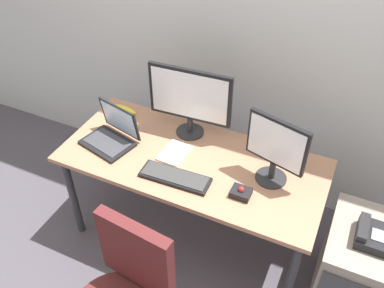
{
  "coord_description": "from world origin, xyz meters",
  "views": [
    {
      "loc": [
        0.77,
        -1.66,
        2.4
      ],
      "look_at": [
        0.0,
        0.0,
        0.85
      ],
      "focal_mm": 38.41,
      "sensor_mm": 36.0,
      "label": 1
    }
  ],
  "objects_px": {
    "banana": "(125,109)",
    "keyboard": "(175,177)",
    "paper_notepad": "(175,153)",
    "coffee_mug": "(272,146)",
    "desk_phone": "(372,235)",
    "laptop": "(112,134)",
    "trackball_mouse": "(241,192)",
    "monitor_side": "(276,148)",
    "file_cabinet": "(357,271)",
    "monitor_main": "(190,98)"
  },
  "relations": [
    {
      "from": "keyboard",
      "to": "coffee_mug",
      "type": "height_order",
      "value": "coffee_mug"
    },
    {
      "from": "file_cabinet",
      "to": "monitor_side",
      "type": "distance_m",
      "value": 0.88
    },
    {
      "from": "trackball_mouse",
      "to": "banana",
      "type": "relative_size",
      "value": 0.58
    },
    {
      "from": "file_cabinet",
      "to": "banana",
      "type": "distance_m",
      "value": 1.78
    },
    {
      "from": "monitor_main",
      "to": "trackball_mouse",
      "type": "relative_size",
      "value": 4.84
    },
    {
      "from": "file_cabinet",
      "to": "laptop",
      "type": "relative_size",
      "value": 1.73
    },
    {
      "from": "trackball_mouse",
      "to": "banana",
      "type": "bearing_deg",
      "value": 157.86
    },
    {
      "from": "file_cabinet",
      "to": "keyboard",
      "type": "height_order",
      "value": "keyboard"
    },
    {
      "from": "monitor_side",
      "to": "laptop",
      "type": "bearing_deg",
      "value": -174.48
    },
    {
      "from": "file_cabinet",
      "to": "laptop",
      "type": "height_order",
      "value": "laptop"
    },
    {
      "from": "file_cabinet",
      "to": "desk_phone",
      "type": "height_order",
      "value": "desk_phone"
    },
    {
      "from": "monitor_side",
      "to": "banana",
      "type": "xyz_separation_m",
      "value": [
        -1.11,
        0.21,
        -0.21
      ]
    },
    {
      "from": "paper_notepad",
      "to": "banana",
      "type": "relative_size",
      "value": 1.09
    },
    {
      "from": "coffee_mug",
      "to": "desk_phone",
      "type": "bearing_deg",
      "value": -27.12
    },
    {
      "from": "banana",
      "to": "keyboard",
      "type": "bearing_deg",
      "value": -35.88
    },
    {
      "from": "paper_notepad",
      "to": "monitor_main",
      "type": "bearing_deg",
      "value": 90.53
    },
    {
      "from": "monitor_side",
      "to": "monitor_main",
      "type": "bearing_deg",
      "value": 162.57
    },
    {
      "from": "trackball_mouse",
      "to": "coffee_mug",
      "type": "xyz_separation_m",
      "value": [
        0.05,
        0.42,
        0.03
      ]
    },
    {
      "from": "banana",
      "to": "trackball_mouse",
      "type": "bearing_deg",
      "value": -22.14
    },
    {
      "from": "monitor_side",
      "to": "paper_notepad",
      "type": "distance_m",
      "value": 0.64
    },
    {
      "from": "desk_phone",
      "to": "monitor_side",
      "type": "bearing_deg",
      "value": 169.45
    },
    {
      "from": "trackball_mouse",
      "to": "coffee_mug",
      "type": "distance_m",
      "value": 0.42
    },
    {
      "from": "file_cabinet",
      "to": "desk_phone",
      "type": "bearing_deg",
      "value": -116.78
    },
    {
      "from": "laptop",
      "to": "coffee_mug",
      "type": "height_order",
      "value": "laptop"
    },
    {
      "from": "monitor_side",
      "to": "banana",
      "type": "relative_size",
      "value": 2.18
    },
    {
      "from": "trackball_mouse",
      "to": "banana",
      "type": "height_order",
      "value": "trackball_mouse"
    },
    {
      "from": "monitor_side",
      "to": "banana",
      "type": "distance_m",
      "value": 1.15
    },
    {
      "from": "desk_phone",
      "to": "coffee_mug",
      "type": "distance_m",
      "value": 0.74
    },
    {
      "from": "monitor_main",
      "to": "monitor_side",
      "type": "distance_m",
      "value": 0.63
    },
    {
      "from": "monitor_side",
      "to": "keyboard",
      "type": "xyz_separation_m",
      "value": [
        -0.5,
        -0.23,
        -0.22
      ]
    },
    {
      "from": "file_cabinet",
      "to": "trackball_mouse",
      "type": "bearing_deg",
      "value": -171.81
    },
    {
      "from": "keyboard",
      "to": "trackball_mouse",
      "type": "distance_m",
      "value": 0.39
    },
    {
      "from": "desk_phone",
      "to": "banana",
      "type": "bearing_deg",
      "value": 169.32
    },
    {
      "from": "banana",
      "to": "monitor_side",
      "type": "bearing_deg",
      "value": -10.75
    },
    {
      "from": "desk_phone",
      "to": "banana",
      "type": "height_order",
      "value": "banana"
    },
    {
      "from": "banana",
      "to": "file_cabinet",
      "type": "bearing_deg",
      "value": -10.1
    },
    {
      "from": "file_cabinet",
      "to": "banana",
      "type": "xyz_separation_m",
      "value": [
        -1.7,
        0.3,
        0.44
      ]
    },
    {
      "from": "file_cabinet",
      "to": "banana",
      "type": "bearing_deg",
      "value": 169.9
    },
    {
      "from": "coffee_mug",
      "to": "paper_notepad",
      "type": "xyz_separation_m",
      "value": [
        -0.54,
        -0.26,
        -0.04
      ]
    },
    {
      "from": "monitor_main",
      "to": "coffee_mug",
      "type": "bearing_deg",
      "value": 3.57
    },
    {
      "from": "monitor_main",
      "to": "keyboard",
      "type": "distance_m",
      "value": 0.5
    },
    {
      "from": "laptop",
      "to": "keyboard",
      "type": "bearing_deg",
      "value": -14.69
    },
    {
      "from": "monitor_main",
      "to": "monitor_side",
      "type": "bearing_deg",
      "value": -17.43
    },
    {
      "from": "monitor_main",
      "to": "coffee_mug",
      "type": "distance_m",
      "value": 0.58
    },
    {
      "from": "paper_notepad",
      "to": "banana",
      "type": "xyz_separation_m",
      "value": [
        -0.51,
        0.25,
        0.01
      ]
    },
    {
      "from": "desk_phone",
      "to": "paper_notepad",
      "type": "relative_size",
      "value": 0.96
    },
    {
      "from": "desk_phone",
      "to": "banana",
      "type": "xyz_separation_m",
      "value": [
        -1.69,
        0.32,
        0.09
      ]
    },
    {
      "from": "monitor_side",
      "to": "coffee_mug",
      "type": "xyz_separation_m",
      "value": [
        -0.06,
        0.22,
        -0.18
      ]
    },
    {
      "from": "trackball_mouse",
      "to": "paper_notepad",
      "type": "relative_size",
      "value": 0.53
    },
    {
      "from": "laptop",
      "to": "coffee_mug",
      "type": "distance_m",
      "value": 1.0
    }
  ]
}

